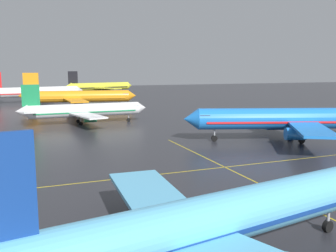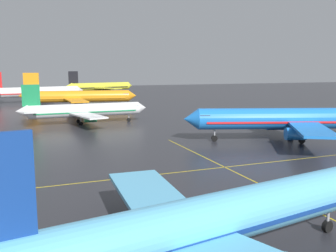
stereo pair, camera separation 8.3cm
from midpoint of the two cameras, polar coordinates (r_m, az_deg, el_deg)
airliner_front_gate at (r=26.33m, az=6.67°, el=-14.36°), size 35.74×30.48×11.13m
airliner_second_row at (r=76.59m, az=18.14°, el=1.06°), size 40.31×34.48×12.87m
airliner_third_row at (r=97.79m, az=-12.87°, el=2.37°), size 33.33×28.83×10.39m
airliner_far_left_stand at (r=135.97m, az=-13.75°, el=4.43°), size 41.12×35.04×12.81m
airliner_far_right_stand at (r=167.88m, az=-19.77°, el=4.96°), size 41.30×35.07×12.91m
airliner_distant_taxiway at (r=210.55m, az=-10.47°, el=6.01°), size 40.79×34.84×12.95m
taxiway_markings at (r=40.39m, az=22.42°, el=-12.36°), size 151.28×82.17×0.01m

